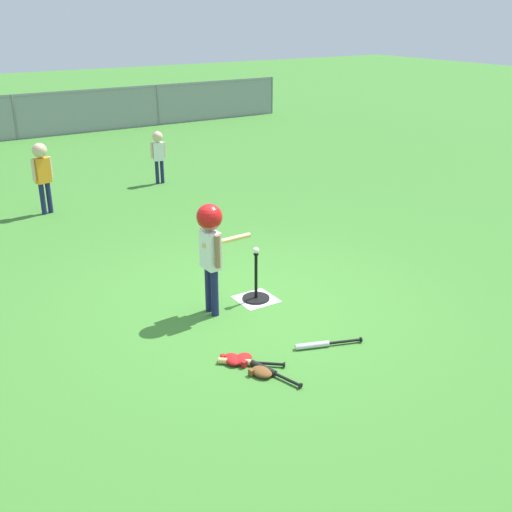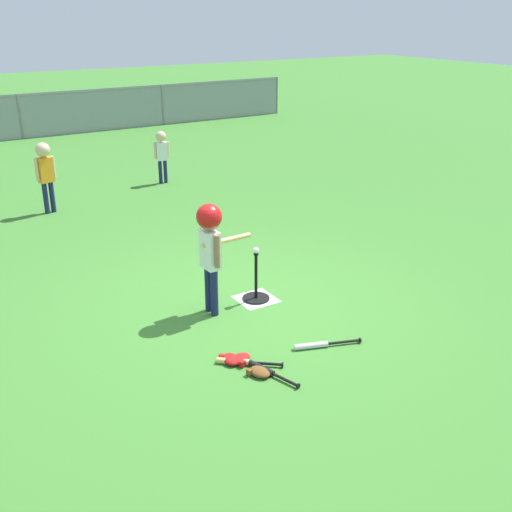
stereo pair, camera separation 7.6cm
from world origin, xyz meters
The scene contains 14 objects.
ground_plane centered at (0.00, 0.00, 0.00)m, with size 60.00×60.00×0.00m, color #3D7A2D.
home_plate centered at (0.16, 0.09, 0.00)m, with size 0.44×0.44×0.01m, color white.
batting_tee centered at (0.16, 0.09, 0.09)m, with size 0.32×0.32×0.58m.
baseball_on_tee centered at (0.16, 0.09, 0.62)m, with size 0.07×0.07×0.07m, color white.
batter_child centered at (-0.43, 0.07, 0.91)m, with size 0.65×0.36×1.28m.
fielder_deep_right centered at (-1.02, 4.71, 0.76)m, with size 0.34×0.23×1.18m.
fielder_near_right centered at (1.36, 5.45, 0.65)m, with size 0.29×0.20×1.01m.
spare_bat_silver centered at (0.11, -1.18, 0.03)m, with size 0.68×0.29×0.06m.
spare_bat_wood centered at (-0.72, -1.04, 0.03)m, with size 0.53×0.45×0.06m.
spare_bat_black centered at (-0.59, -1.30, 0.03)m, with size 0.22×0.59×0.06m.
glove_by_plate centered at (-0.69, -1.01, 0.04)m, with size 0.26×0.23×0.07m.
glove_near_bats centered at (-0.66, -1.29, 0.04)m, with size 0.22×0.25×0.07m.
glove_tossed_aside centered at (-0.77, -0.95, 0.04)m, with size 0.18×0.24×0.07m.
outfield_fence centered at (0.00, 11.41, 0.62)m, with size 16.06×0.06×1.15m.
Camera 2 is at (-3.26, -5.41, 3.18)m, focal length 42.91 mm.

